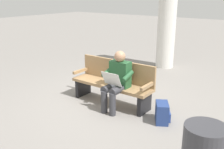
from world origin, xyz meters
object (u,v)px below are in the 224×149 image
(bench_near, at_px, (113,82))
(support_pillar, at_px, (167,12))
(backpack, at_px, (162,113))
(person_seated, at_px, (117,79))

(bench_near, bearing_deg, support_pillar, -83.98)
(backpack, bearing_deg, bench_near, -9.62)
(bench_near, relative_size, person_seated, 1.53)
(person_seated, height_order, support_pillar, support_pillar)
(bench_near, bearing_deg, backpack, 170.11)
(bench_near, height_order, backpack, bench_near)
(bench_near, distance_m, support_pillar, 3.48)
(bench_near, xyz_separation_m, support_pillar, (0.36, -3.23, 1.25))
(bench_near, relative_size, backpack, 4.37)
(person_seated, bearing_deg, backpack, -179.08)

